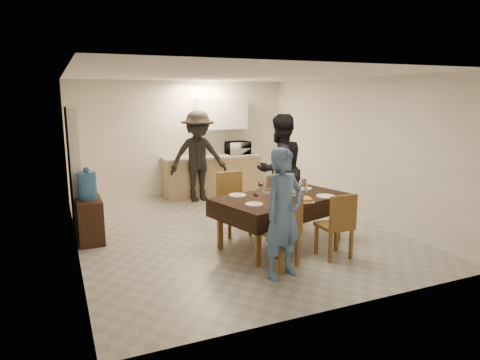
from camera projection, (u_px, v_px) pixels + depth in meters
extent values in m
cube|color=#AFAFAA|center=(232.00, 230.00, 7.36)|extent=(5.00, 6.00, 0.02)
cube|color=white|center=(232.00, 75.00, 6.85)|extent=(5.00, 6.00, 0.02)
cube|color=white|center=(182.00, 139.00, 9.80)|extent=(5.00, 0.02, 2.60)
cube|color=white|center=(343.00, 192.00, 4.41)|extent=(5.00, 0.02, 2.60)
cube|color=white|center=(71.00, 165.00, 6.13)|extent=(0.02, 6.00, 2.60)
cube|color=white|center=(354.00, 148.00, 8.09)|extent=(0.02, 6.00, 2.60)
cube|color=white|center=(74.00, 169.00, 7.29)|extent=(0.15, 1.40, 2.10)
cube|color=tan|center=(212.00, 176.00, 9.92)|extent=(2.20, 0.60, 0.86)
cube|color=#B9B8B3|center=(212.00, 157.00, 9.83)|extent=(2.24, 0.64, 0.05)
cube|color=white|center=(221.00, 114.00, 9.89)|extent=(1.20, 0.34, 0.70)
cube|color=black|center=(281.00, 197.00, 6.52)|extent=(2.21, 1.63, 0.04)
cube|color=brown|center=(281.00, 222.00, 6.59)|extent=(0.07, 0.07, 0.73)
cube|color=brown|center=(279.00, 231.00, 5.72)|extent=(0.61, 0.61, 0.05)
cube|color=brown|center=(287.00, 216.00, 5.48)|extent=(0.44, 0.23, 0.49)
cube|color=brown|center=(334.00, 226.00, 6.08)|extent=(0.44, 0.44, 0.05)
cube|color=brown|center=(343.00, 212.00, 5.85)|extent=(0.43, 0.05, 0.46)
cube|color=brown|center=(235.00, 205.00, 7.06)|extent=(0.49, 0.49, 0.06)
cube|color=brown|center=(240.00, 191.00, 6.82)|extent=(0.47, 0.07, 0.50)
cube|color=brown|center=(283.00, 203.00, 7.43)|extent=(0.48, 0.48, 0.05)
cube|color=brown|center=(288.00, 191.00, 7.21)|extent=(0.41, 0.11, 0.44)
cube|color=black|center=(90.00, 220.00, 6.75)|extent=(0.38, 0.75, 0.69)
cylinder|color=#3670B8|center=(87.00, 185.00, 6.64)|extent=(0.28, 0.28, 0.42)
cylinder|color=white|center=(303.00, 189.00, 6.59)|extent=(0.13, 0.13, 0.19)
cube|color=gold|center=(300.00, 200.00, 6.21)|extent=(0.44, 0.37, 0.05)
cylinder|color=white|center=(292.00, 190.00, 6.78)|extent=(0.19, 0.19, 0.08)
cylinder|color=white|center=(270.00, 192.00, 6.74)|extent=(0.20, 0.20, 0.04)
cylinder|color=white|center=(254.00, 204.00, 6.01)|extent=(0.25, 0.25, 0.01)
cylinder|color=white|center=(326.00, 196.00, 6.48)|extent=(0.28, 0.28, 0.02)
cylinder|color=white|center=(237.00, 195.00, 6.55)|extent=(0.27, 0.27, 0.02)
cylinder|color=white|center=(304.00, 188.00, 7.02)|extent=(0.25, 0.25, 0.01)
imported|color=white|center=(238.00, 148.00, 10.06)|extent=(0.54, 0.36, 0.30)
imported|color=#4F729F|center=(283.00, 214.00, 5.34)|extent=(0.69, 0.55, 1.66)
imported|color=black|center=(280.00, 169.00, 7.63)|extent=(1.08, 0.92, 1.96)
imported|color=black|center=(198.00, 156.00, 9.23)|extent=(1.26, 0.73, 1.96)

